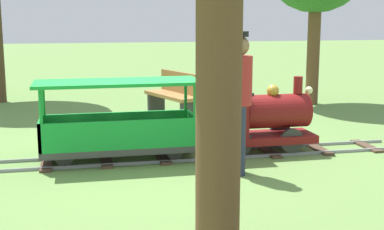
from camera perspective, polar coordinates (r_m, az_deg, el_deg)
The scene contains 6 objects.
ground_plane at distance 6.81m, azimuth -2.12°, elevation -4.64°, with size 60.00×60.00×0.00m, color #608442.
track at distance 6.85m, azimuth -0.21°, elevation -4.40°, with size 0.66×5.70×0.04m.
locomotive at distance 6.97m, azimuth 6.83°, elevation -0.25°, with size 0.62×1.45×0.97m.
passenger_car at distance 6.63m, azimuth -7.84°, elevation -1.37°, with size 0.72×2.00×0.97m.
conductor_person at distance 5.99m, azimuth 5.03°, elevation 2.57°, with size 0.30×0.30×1.62m.
park_bench at distance 9.30m, azimuth -1.91°, elevation 2.09°, with size 1.36×0.83×0.82m.
Camera 1 is at (6.47, -1.14, 1.79)m, focal length 49.78 mm.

